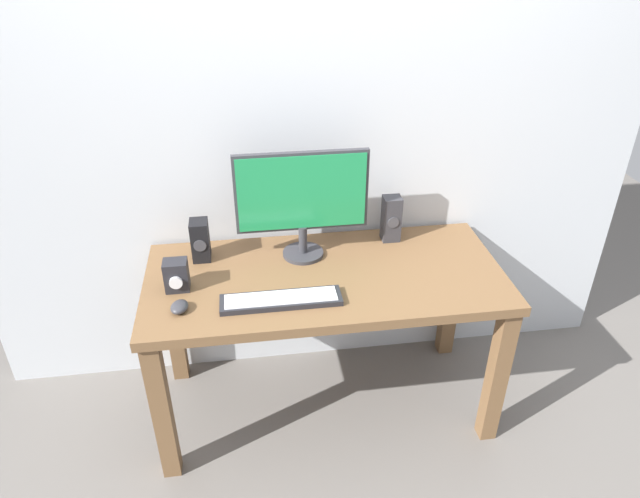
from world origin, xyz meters
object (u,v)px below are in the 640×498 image
at_px(desk, 325,296).
at_px(mouse, 179,307).
at_px(keyboard_primary, 281,300).
at_px(audio_controller, 176,276).
at_px(speaker_right, 391,219).
at_px(speaker_left, 200,240).
at_px(monitor, 302,198).

height_order(desk, mouse, mouse).
distance_m(keyboard_primary, mouse, 0.38).
bearing_deg(desk, audio_controller, -177.63).
bearing_deg(speaker_right, speaker_left, -176.75).
bearing_deg(speaker_right, audio_controller, -163.92).
xyz_separation_m(monitor, speaker_right, (0.40, 0.07, -0.16)).
xyz_separation_m(keyboard_primary, speaker_right, (0.52, 0.41, 0.09)).
distance_m(keyboard_primary, speaker_left, 0.48).
distance_m(speaker_right, audio_controller, 0.95).
distance_m(monitor, speaker_left, 0.46).
xyz_separation_m(keyboard_primary, speaker_left, (-0.30, 0.36, 0.08)).
relative_size(desk, audio_controller, 11.55).
relative_size(desk, speaker_right, 7.02).
height_order(monitor, speaker_right, monitor).
distance_m(desk, mouse, 0.61).
bearing_deg(mouse, speaker_right, 37.32).
xyz_separation_m(monitor, audio_controller, (-0.51, -0.19, -0.20)).
height_order(speaker_right, speaker_left, speaker_right).
relative_size(desk, mouse, 17.47).
xyz_separation_m(desk, monitor, (-0.07, 0.17, 0.38)).
distance_m(monitor, keyboard_primary, 0.44).
relative_size(monitor, audio_controller, 4.32).
distance_m(desk, keyboard_primary, 0.29).
xyz_separation_m(desk, keyboard_primary, (-0.19, -0.17, 0.12)).
distance_m(mouse, speaker_left, 0.37).
relative_size(mouse, speaker_left, 0.47).
bearing_deg(monitor, keyboard_primary, -109.84).
distance_m(speaker_right, speaker_left, 0.83).
relative_size(keyboard_primary, mouse, 5.50).
xyz_separation_m(mouse, speaker_left, (0.07, 0.36, 0.07)).
bearing_deg(audio_controller, keyboard_primary, -20.48).
distance_m(monitor, mouse, 0.65).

